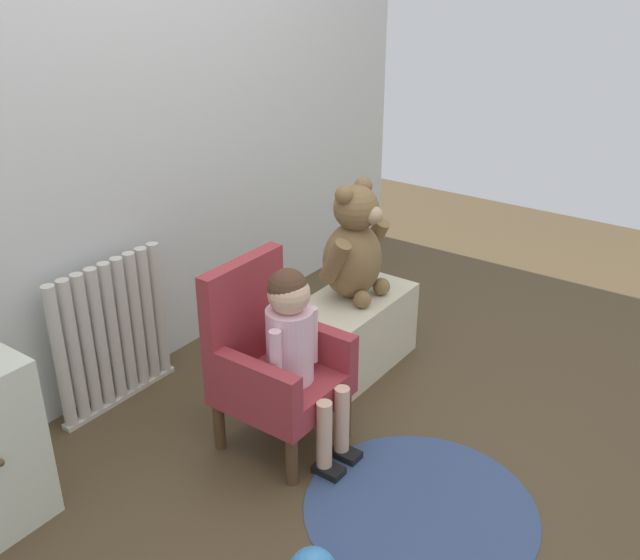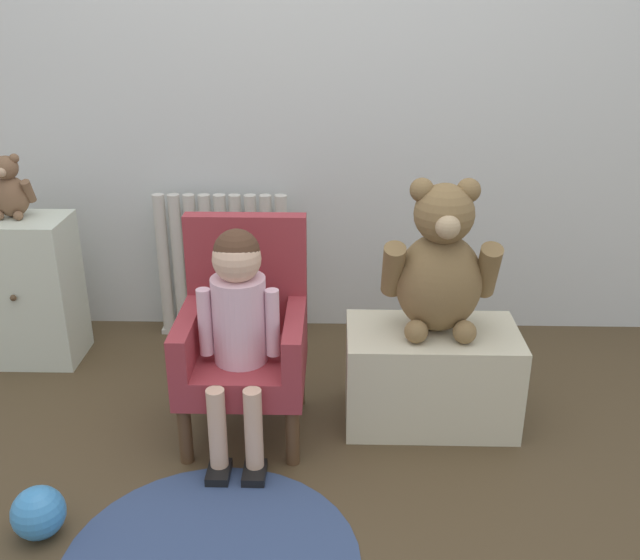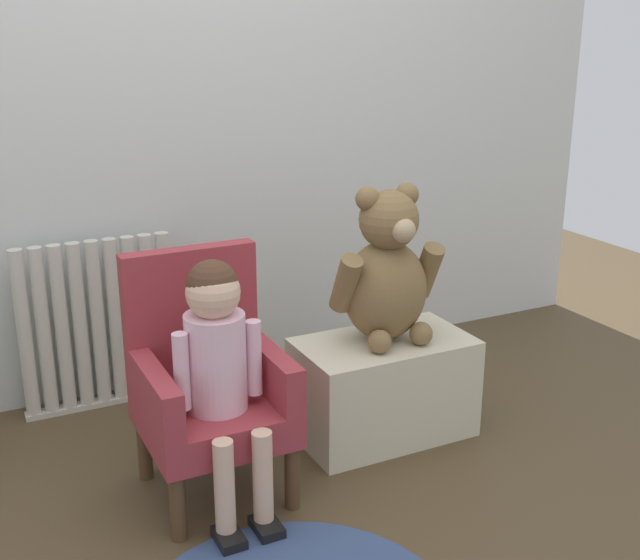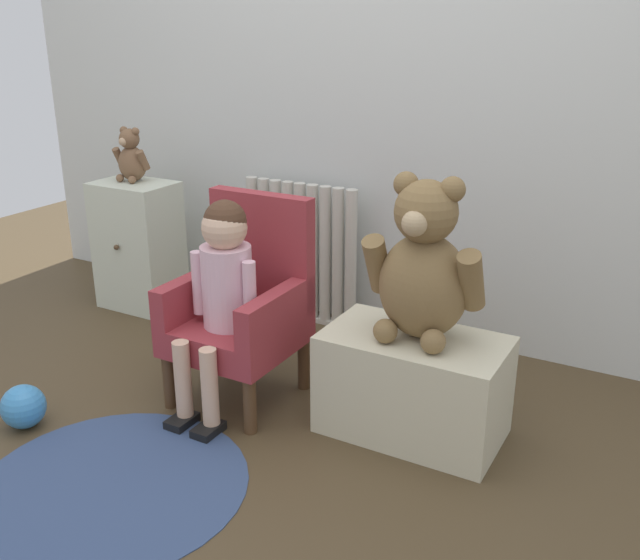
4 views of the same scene
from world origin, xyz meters
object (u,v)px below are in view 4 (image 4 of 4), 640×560
object	(u,v)px
child_figure	(222,277)
floor_rug	(112,484)
small_dresser	(139,245)
small_teddy_bear	(131,158)
radiator	(300,253)
toy_ball	(23,407)
large_teddy_bear	(424,268)
child_armchair	(244,305)
low_bench	(413,385)

from	to	relation	value
child_figure	floor_rug	bearing A→B (deg)	-92.28
small_dresser	small_teddy_bear	world-z (taller)	small_teddy_bear
child_figure	small_teddy_bear	distance (m)	1.11
radiator	child_figure	bearing A→B (deg)	-77.55
toy_ball	large_teddy_bear	bearing A→B (deg)	28.32
small_dresser	floor_rug	distance (m)	1.44
child_figure	small_teddy_bear	size ratio (longest dim) A/B	3.03
child_figure	large_teddy_bear	distance (m)	0.66
radiator	small_dresser	xyz separation A→B (m)	(-0.73, -0.23, -0.01)
child_armchair	child_figure	bearing A→B (deg)	-90.00
child_figure	floor_rug	xyz separation A→B (m)	(-0.02, -0.54, -0.47)
small_teddy_bear	small_dresser	bearing A→B (deg)	-50.60
toy_ball	child_figure	bearing A→B (deg)	41.37
low_bench	floor_rug	size ratio (longest dim) A/B	0.72
large_teddy_bear	small_teddy_bear	bearing A→B (deg)	165.08
small_teddy_bear	floor_rug	bearing A→B (deg)	-51.30
radiator	floor_rug	bearing A→B (deg)	-83.43
radiator	small_dresser	distance (m)	0.76
radiator	small_teddy_bear	size ratio (longest dim) A/B	2.57
floor_rug	toy_ball	size ratio (longest dim) A/B	5.40
child_armchair	small_dresser	bearing A→B (deg)	153.72
floor_rug	small_dresser	bearing A→B (deg)	128.69
small_dresser	large_teddy_bear	bearing A→B (deg)	-14.24
child_figure	toy_ball	xyz separation A→B (m)	(-0.51, -0.44, -0.40)
low_bench	child_armchair	bearing A→B (deg)	-176.29
large_teddy_bear	child_figure	bearing A→B (deg)	-165.05
small_dresser	large_teddy_bear	distance (m)	1.61
large_teddy_bear	floor_rug	bearing A→B (deg)	-132.75
floor_rug	low_bench	bearing A→B (deg)	47.08
large_teddy_bear	small_teddy_bear	xyz separation A→B (m)	(-1.56, 0.42, 0.13)
child_armchair	toy_ball	distance (m)	0.80
small_dresser	low_bench	bearing A→B (deg)	-14.85
small_dresser	floor_rug	world-z (taller)	small_dresser
small_teddy_bear	child_figure	bearing A→B (deg)	-32.35
child_figure	floor_rug	size ratio (longest dim) A/B	0.92
radiator	child_armchair	distance (m)	0.70
radiator	floor_rug	size ratio (longest dim) A/B	0.78
radiator	child_armchair	xyz separation A→B (m)	(0.18, -0.68, 0.03)
low_bench	toy_ball	xyz separation A→B (m)	(-1.13, -0.60, -0.10)
small_teddy_bear	low_bench	bearing A→B (deg)	-15.53
large_teddy_bear	floor_rug	distance (m)	1.12
low_bench	large_teddy_bear	xyz separation A→B (m)	(0.01, 0.01, 0.40)
small_dresser	child_armchair	bearing A→B (deg)	-26.28
floor_rug	radiator	bearing A→B (deg)	96.57
small_dresser	low_bench	distance (m)	1.59
toy_ball	small_teddy_bear	bearing A→B (deg)	112.10
small_dresser	child_armchair	size ratio (longest dim) A/B	0.83
child_armchair	small_teddy_bear	distance (m)	1.10
small_teddy_bear	toy_ball	xyz separation A→B (m)	(0.42, -1.03, -0.62)
large_teddy_bear	low_bench	bearing A→B (deg)	-123.74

